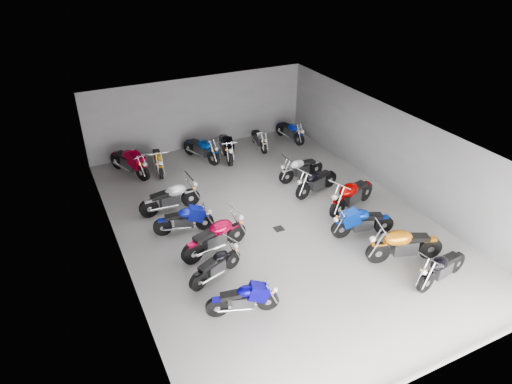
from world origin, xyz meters
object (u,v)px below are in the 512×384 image
motorcycle_right_d (352,195)px  motorcycle_left_b (243,299)px  motorcycle_back_f (290,131)px  motorcycle_left_d (215,237)px  motorcycle_back_e (259,139)px  motorcycle_back_b (158,160)px  motorcycle_back_d (226,146)px  drain_grate (279,229)px  motorcycle_left_f (170,198)px  motorcycle_back_a (129,162)px  motorcycle_back_c (202,149)px  motorcycle_left_e (184,220)px  motorcycle_left_c (216,265)px  motorcycle_right_a (442,268)px  motorcycle_right_f (301,168)px  motorcycle_right_c (362,222)px  motorcycle_right_e (316,181)px  motorcycle_right_b (404,245)px

motorcycle_right_d → motorcycle_left_b: bearing=99.4°
motorcycle_right_d → motorcycle_back_f: bearing=-28.3°
motorcycle_left_d → motorcycle_back_e: motorcycle_left_d is taller
motorcycle_left_d → motorcycle_back_b: motorcycle_left_d is taller
motorcycle_back_d → motorcycle_left_b: bearing=81.3°
drain_grate → motorcycle_back_b: 6.38m
motorcycle_left_f → motorcycle_back_a: motorcycle_back_a is taller
motorcycle_back_e → motorcycle_back_c: bearing=7.9°
motorcycle_left_b → motorcycle_back_c: motorcycle_back_c is taller
drain_grate → motorcycle_back_f: bearing=57.4°
motorcycle_left_d → motorcycle_left_e: bearing=-173.2°
motorcycle_left_c → motorcycle_back_a: bearing=165.2°
motorcycle_left_c → motorcycle_right_a: motorcycle_right_a is taller
motorcycle_left_b → motorcycle_left_d: (0.30, 2.71, 0.09)m
motorcycle_left_c → motorcycle_back_c: size_ratio=0.85×
motorcycle_left_c → motorcycle_left_b: bearing=-16.3°
motorcycle_left_b → motorcycle_back_d: motorcycle_back_d is taller
motorcycle_left_b → motorcycle_left_f: bearing=-161.7°
motorcycle_left_d → motorcycle_right_a: (5.20, -4.05, -0.06)m
motorcycle_left_e → motorcycle_right_f: bearing=118.5°
motorcycle_left_d → motorcycle_right_c: (4.59, -1.24, -0.05)m
motorcycle_left_c → motorcycle_right_a: 6.34m
motorcycle_left_c → motorcycle_left_d: bearing=138.4°
motorcycle_right_a → motorcycle_right_f: (-0.42, 6.98, -0.01)m
motorcycle_right_e → motorcycle_right_f: size_ratio=1.01×
motorcycle_left_d → motorcycle_back_e: bearing=130.7°
motorcycle_left_e → motorcycle_back_c: bearing=166.7°
motorcycle_right_a → motorcycle_back_f: (1.11, 10.49, -0.01)m
motorcycle_left_d → motorcycle_right_c: 4.76m
motorcycle_left_b → motorcycle_back_c: (2.16, 9.00, 0.07)m
motorcycle_right_b → motorcycle_back_e: motorcycle_right_b is taller
drain_grate → motorcycle_left_c: 3.12m
drain_grate → motorcycle_back_a: 7.05m
motorcycle_left_e → motorcycle_back_c: motorcycle_back_c is taller
motorcycle_right_a → motorcycle_back_b: (-5.30, 10.16, -0.00)m
drain_grate → motorcycle_back_f: size_ratio=0.16×
motorcycle_right_f → motorcycle_back_d: bearing=27.5°
drain_grate → motorcycle_back_a: bearing=120.5°
motorcycle_right_e → motorcycle_back_d: (-1.87, 4.28, 0.06)m
motorcycle_left_d → motorcycle_right_a: 6.59m
motorcycle_right_a → motorcycle_right_d: motorcycle_right_d is taller
motorcycle_right_c → motorcycle_back_e: 7.56m
motorcycle_left_c → motorcycle_right_d: size_ratio=0.77×
motorcycle_back_a → motorcycle_left_c: bearing=71.3°
motorcycle_right_f → motorcycle_back_a: 6.87m
drain_grate → motorcycle_left_d: 2.42m
motorcycle_back_a → motorcycle_back_b: size_ratio=1.09×
motorcycle_right_d → motorcycle_right_e: motorcycle_right_d is taller
motorcycle_right_e → motorcycle_left_e: bearing=79.5°
motorcycle_back_c → motorcycle_back_d: bearing=143.4°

